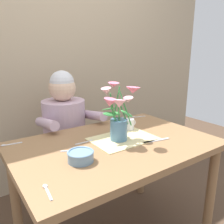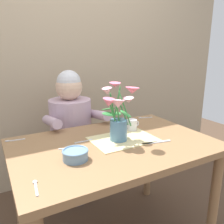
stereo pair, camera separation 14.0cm
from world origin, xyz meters
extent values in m
cube|color=tan|center=(0.00, 1.05, 1.25)|extent=(4.00, 0.10, 2.50)
cube|color=olive|center=(0.00, 0.00, 0.72)|extent=(1.20, 0.80, 0.04)
cylinder|color=olive|center=(0.54, -0.34, 0.35)|extent=(0.06, 0.06, 0.70)
cylinder|color=olive|center=(-0.54, 0.34, 0.35)|extent=(0.06, 0.06, 0.70)
cylinder|color=olive|center=(0.54, 0.34, 0.35)|extent=(0.06, 0.06, 0.70)
cylinder|color=#4C4C56|center=(-0.06, 0.62, 0.20)|extent=(0.30, 0.30, 0.40)
cylinder|color=#BC9EB2|center=(-0.06, 0.62, 0.65)|extent=(0.34, 0.34, 0.50)
sphere|color=#DBB293|center=(-0.06, 0.62, 1.00)|extent=(0.21, 0.21, 0.21)
sphere|color=silver|center=(-0.06, 0.62, 1.04)|extent=(0.19, 0.19, 0.19)
cylinder|color=#BC9EB2|center=(-0.25, 0.48, 0.78)|extent=(0.07, 0.33, 0.12)
cylinder|color=#BC9EB2|center=(0.13, 0.48, 0.78)|extent=(0.07, 0.33, 0.12)
cube|color=beige|center=(0.07, 0.02, 0.74)|extent=(0.40, 0.28, 0.00)
cylinder|color=teal|center=(0.04, 0.02, 0.81)|extent=(0.11, 0.11, 0.13)
cylinder|color=#388E42|center=(0.08, 0.02, 0.91)|extent=(0.05, 0.04, 0.15)
cone|color=pink|center=(0.11, 0.02, 0.99)|extent=(0.09, 0.09, 0.04)
sphere|color=#E5D14C|center=(0.11, 0.02, 0.99)|extent=(0.02, 0.02, 0.02)
cylinder|color=#388E42|center=(0.06, 0.07, 0.95)|extent=(0.04, 0.03, 0.24)
cone|color=#DB6684|center=(0.07, 0.12, 1.07)|extent=(0.08, 0.08, 0.04)
sphere|color=#E5D14C|center=(0.07, 0.12, 1.08)|extent=(0.02, 0.02, 0.02)
cylinder|color=#388E42|center=(0.02, 0.06, 0.94)|extent=(0.05, 0.02, 0.20)
cone|color=pink|center=(0.01, 0.11, 1.04)|extent=(0.09, 0.08, 0.05)
sphere|color=#E5D14C|center=(0.01, 0.11, 1.04)|extent=(0.02, 0.02, 0.02)
cylinder|color=#388E42|center=(0.00, 0.01, 0.91)|extent=(0.05, 0.04, 0.15)
cone|color=#DB6684|center=(-0.03, 0.01, 0.99)|extent=(0.11, 0.11, 0.06)
sphere|color=#E5D14C|center=(-0.03, 0.01, 1.00)|extent=(0.02, 0.02, 0.02)
cylinder|color=#388E42|center=(0.02, -0.01, 0.91)|extent=(0.05, 0.04, 0.15)
cone|color=pink|center=(0.01, -0.03, 0.99)|extent=(0.11, 0.11, 0.06)
sphere|color=#E5D14C|center=(0.01, -0.03, 0.99)|extent=(0.02, 0.02, 0.02)
cylinder|color=#388E42|center=(0.06, -0.02, 0.95)|extent=(0.08, 0.03, 0.22)
cone|color=#DB6684|center=(0.08, -0.06, 1.06)|extent=(0.09, 0.08, 0.04)
sphere|color=#E5D14C|center=(0.08, -0.06, 1.07)|extent=(0.02, 0.02, 0.02)
ellipsoid|color=#388E42|center=(-0.01, 0.05, 0.94)|extent=(0.10, 0.09, 0.03)
ellipsoid|color=#388E42|center=(-0.02, 0.03, 0.92)|extent=(0.10, 0.05, 0.04)
ellipsoid|color=#388E42|center=(0.05, -0.04, 0.93)|extent=(0.06, 0.10, 0.04)
ellipsoid|color=#388E42|center=(0.07, 0.07, 0.90)|extent=(0.08, 0.10, 0.01)
cylinder|color=#6689A8|center=(-0.28, -0.10, 0.77)|extent=(0.13, 0.13, 0.05)
torus|color=#6689A8|center=(-0.28, -0.10, 0.79)|extent=(0.14, 0.14, 0.01)
cube|color=silver|center=(0.23, -0.12, 0.74)|extent=(0.19, 0.05, 0.00)
cylinder|color=silver|center=(0.22, 0.13, 0.78)|extent=(0.07, 0.07, 0.08)
torus|color=silver|center=(0.25, 0.13, 0.78)|extent=(0.04, 0.01, 0.04)
cube|color=silver|center=(0.50, 0.33, 0.74)|extent=(0.10, 0.04, 0.00)
ellipsoid|color=silver|center=(0.44, 0.35, 0.74)|extent=(0.03, 0.03, 0.01)
cube|color=silver|center=(-0.28, 0.04, 0.74)|extent=(0.09, 0.06, 0.00)
ellipsoid|color=silver|center=(-0.24, 0.01, 0.74)|extent=(0.03, 0.03, 0.01)
cube|color=silver|center=(-0.51, 0.33, 0.74)|extent=(0.10, 0.02, 0.00)
ellipsoid|color=silver|center=(-0.57, 0.33, 0.74)|extent=(0.03, 0.02, 0.01)
cube|color=silver|center=(-0.52, -0.27, 0.74)|extent=(0.02, 0.10, 0.00)
ellipsoid|color=silver|center=(-0.51, -0.22, 0.74)|extent=(0.02, 0.03, 0.01)
cube|color=silver|center=(-0.17, 0.11, 0.74)|extent=(0.10, 0.01, 0.00)
ellipsoid|color=silver|center=(-0.11, 0.10, 0.74)|extent=(0.03, 0.02, 0.01)
camera|label=1|loc=(-0.76, -1.06, 1.28)|focal=36.86mm
camera|label=2|loc=(-0.64, -1.13, 1.28)|focal=36.86mm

